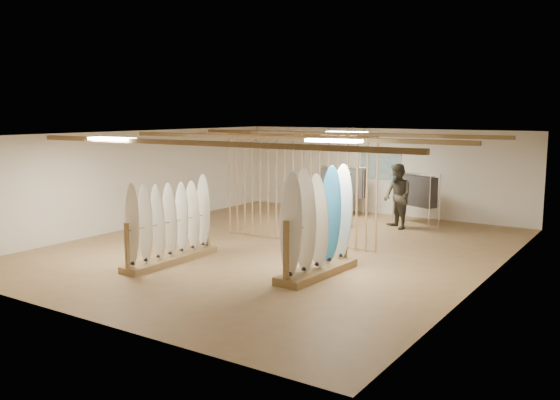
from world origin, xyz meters
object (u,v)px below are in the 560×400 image
Objects in this scene: rack_left at (170,235)px; shopper_b at (397,192)px; rack_right at (318,240)px; shopper_a at (347,194)px; clothing_rack_a at (343,183)px; clothing_rack_b at (416,191)px.

shopper_b is (2.71, 6.44, 0.43)m from rack_left.
rack_right is 5.50m from shopper_a.
rack_right is 1.23× the size of shopper_a.
shopper_a is (1.32, 6.01, 0.31)m from rack_left.
shopper_a is at bearing -66.01° from clothing_rack_a.
rack_right reaches higher than clothing_rack_b.
clothing_rack_b is (2.93, 7.33, 0.39)m from rack_left.
rack_right is at bearing -63.72° from clothing_rack_b.
shopper_a is at bearing 77.79° from rack_left.
rack_left is 3.39m from rack_right.
clothing_rack_a is 0.87× the size of shopper_a.
clothing_rack_a is (-2.86, 6.60, 0.33)m from rack_right.
clothing_rack_b is at bearing -101.30° from shopper_a.
clothing_rack_a reaches higher than clothing_rack_b.
rack_left is 7.50m from clothing_rack_a.
clothing_rack_a is (0.41, 7.48, 0.44)m from rack_left.
shopper_b is at bearing 99.08° from rack_right.
rack_left is at bearing 116.93° from shopper_a.
shopper_a is (0.91, -1.47, -0.13)m from clothing_rack_a.
rack_right is at bearing 15.10° from rack_left.
clothing_rack_a is at bearing -160.05° from clothing_rack_b.
clothing_rack_a is 1.73m from shopper_a.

